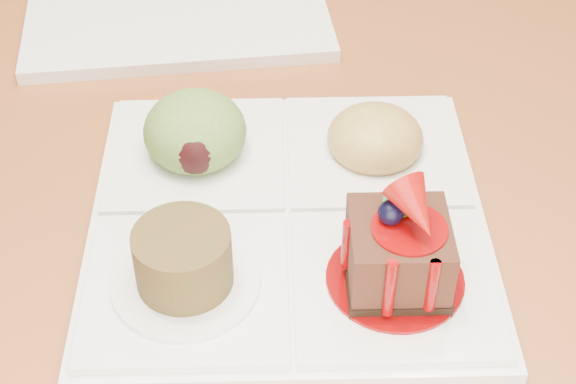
{
  "coord_description": "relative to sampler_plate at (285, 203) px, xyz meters",
  "views": [
    {
      "loc": [
        -0.1,
        -0.99,
        1.18
      ],
      "look_at": [
        -0.07,
        -0.56,
        0.79
      ],
      "focal_mm": 55.0,
      "sensor_mm": 36.0,
      "label": 1
    }
  ],
  "objects": [
    {
      "name": "ground",
      "position": [
        0.07,
        0.55,
        -0.77
      ],
      "size": [
        6.0,
        6.0,
        0.0
      ],
      "primitive_type": "plane",
      "color": "brown"
    },
    {
      "name": "sampler_plate",
      "position": [
        0.0,
        0.0,
        0.0
      ],
      "size": [
        0.29,
        0.29,
        0.1
      ],
      "rotation": [
        0.0,
        0.0,
        -0.05
      ],
      "color": "white",
      "rests_on": "dining_table"
    }
  ]
}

